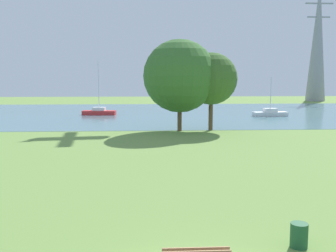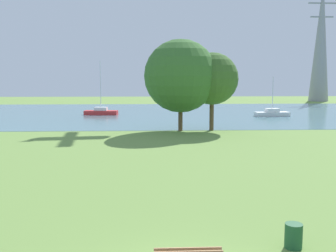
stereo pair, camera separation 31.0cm
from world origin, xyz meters
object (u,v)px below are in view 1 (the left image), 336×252
(sailboat_white, at_px, (270,113))
(tree_east_near, at_px, (211,79))
(litter_bin, at_px, (299,235))
(tree_mid_shore, at_px, (180,76))
(sailboat_red, at_px, (99,112))
(electricity_pylon, at_px, (318,41))

(sailboat_white, xyz_separation_m, tree_east_near, (-10.77, -14.03, 4.84))
(litter_bin, relative_size, tree_mid_shore, 0.09)
(litter_bin, distance_m, tree_east_near, 28.49)
(sailboat_red, xyz_separation_m, electricity_pylon, (46.03, 31.41, 13.28))
(sailboat_white, distance_m, tree_mid_shore, 20.66)
(litter_bin, height_order, tree_mid_shore, tree_mid_shore)
(tree_east_near, distance_m, electricity_pylon, 59.33)
(litter_bin, distance_m, sailboat_white, 43.87)
(litter_bin, height_order, electricity_pylon, electricity_pylon)
(sailboat_red, distance_m, tree_east_near, 22.61)
(tree_mid_shore, distance_m, tree_east_near, 3.26)
(tree_east_near, bearing_deg, tree_mid_shore, -175.47)
(sailboat_red, height_order, tree_mid_shore, tree_mid_shore)
(tree_east_near, bearing_deg, sailboat_red, 127.68)
(litter_bin, bearing_deg, sailboat_red, 104.48)
(sailboat_red, bearing_deg, tree_mid_shore, -59.95)
(sailboat_red, bearing_deg, electricity_pylon, 34.31)
(litter_bin, xyz_separation_m, tree_east_near, (1.76, 28.01, 4.89))
(electricity_pylon, bearing_deg, tree_east_near, -123.63)
(sailboat_red, relative_size, electricity_pylon, 0.28)
(sailboat_red, bearing_deg, tree_east_near, -52.32)
(litter_bin, relative_size, electricity_pylon, 0.03)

